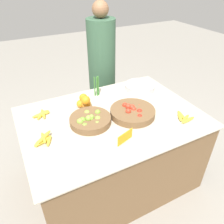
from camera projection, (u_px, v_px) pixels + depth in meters
ground_plane at (112, 176)px, 2.37m from camera, size 12.00×12.00×0.00m
market_table at (112, 149)px, 2.15m from camera, size 1.56×1.12×0.79m
lime_bowl at (91, 120)px, 1.83m from camera, size 0.35×0.35×0.09m
tomato_basket at (133, 112)px, 1.93m from camera, size 0.40×0.40×0.10m
orange_pile at (85, 102)px, 2.03m from camera, size 0.14×0.15×0.14m
metal_bowl at (140, 87)px, 2.34m from camera, size 0.31×0.31×0.06m
price_sign at (125, 137)px, 1.64m from camera, size 0.15×0.05×0.09m
veg_bundle at (97, 86)px, 2.20m from camera, size 0.06×0.03×0.21m
banana_bunch_middle_left at (43, 140)px, 1.65m from camera, size 0.17×0.15×0.06m
banana_bunch_front_right at (184, 117)px, 1.90m from camera, size 0.16×0.17×0.03m
banana_bunch_front_center at (42, 114)px, 1.94m from camera, size 0.16×0.16×0.03m
vendor_person at (102, 75)px, 2.77m from camera, size 0.33×0.33×1.60m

